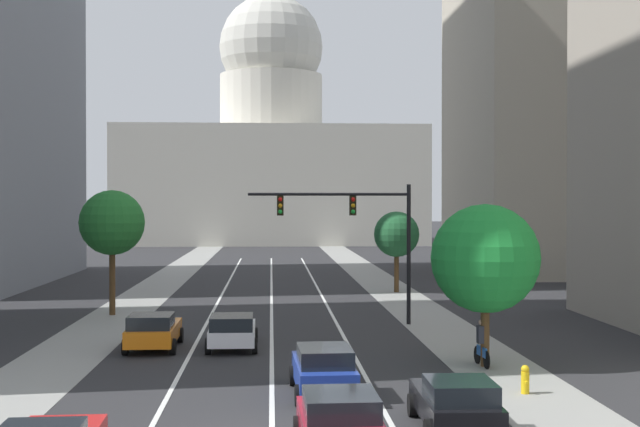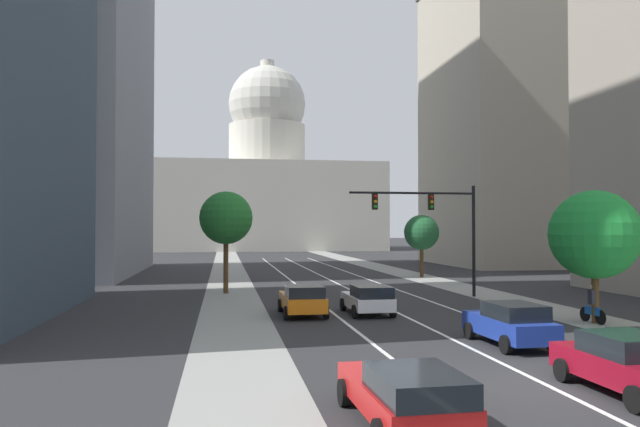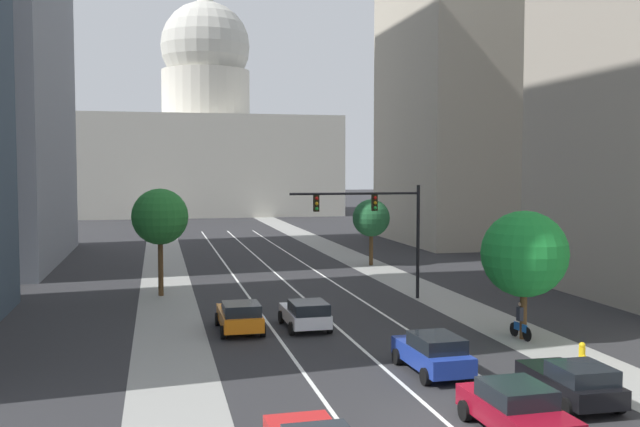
% 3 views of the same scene
% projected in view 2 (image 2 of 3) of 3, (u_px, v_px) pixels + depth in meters
% --- Properties ---
extents(ground_plane, '(400.00, 400.00, 0.00)m').
position_uv_depth(ground_plane, '(318.00, 274.00, 55.85)').
color(ground_plane, '#2B2B2D').
extents(sidewalk_left, '(3.35, 130.00, 0.01)m').
position_uv_depth(sidewalk_left, '(230.00, 280.00, 49.65)').
color(sidewalk_left, gray).
rests_on(sidewalk_left, ground).
extents(sidewalk_right, '(3.35, 130.00, 0.01)m').
position_uv_depth(sidewalk_right, '(421.00, 278.00, 52.18)').
color(sidewalk_right, gray).
rests_on(sidewalk_right, ground).
extents(lane_stripe_left, '(0.16, 90.00, 0.01)m').
position_uv_depth(lane_stripe_left, '(305.00, 292.00, 40.54)').
color(lane_stripe_left, white).
rests_on(lane_stripe_left, ground).
extents(lane_stripe_center, '(0.16, 90.00, 0.01)m').
position_uv_depth(lane_stripe_center, '(353.00, 291.00, 41.04)').
color(lane_stripe_center, white).
rests_on(lane_stripe_center, ground).
extents(lane_stripe_right, '(0.16, 90.00, 0.01)m').
position_uv_depth(lane_stripe_right, '(399.00, 290.00, 41.54)').
color(lane_stripe_right, white).
rests_on(lane_stripe_right, ground).
extents(office_tower_far_right, '(16.39, 20.21, 35.26)m').
position_uv_depth(office_tower_far_right, '(510.00, 113.00, 71.48)').
color(office_tower_far_right, '#B7AD99').
rests_on(office_tower_far_right, ground).
extents(capitol_building, '(43.45, 25.76, 37.86)m').
position_uv_depth(capitol_building, '(267.00, 187.00, 122.02)').
color(capitol_building, beige).
rests_on(capitol_building, ground).
extents(car_blue, '(2.07, 4.25, 1.56)m').
position_uv_depth(car_blue, '(510.00, 323.00, 21.95)').
color(car_blue, '#1E389E').
rests_on(car_blue, ground).
extents(car_red, '(2.14, 4.57, 1.38)m').
position_uv_depth(car_red, '(405.00, 394.00, 12.89)').
color(car_red, red).
rests_on(car_red, ground).
extents(car_crimson, '(2.15, 4.35, 1.53)m').
position_uv_depth(car_crimson, '(628.00, 363.00, 15.55)').
color(car_crimson, maroon).
rests_on(car_crimson, ground).
extents(car_white, '(2.08, 4.06, 1.48)m').
position_uv_depth(car_white, '(368.00, 299.00, 29.83)').
color(car_white, silver).
rests_on(car_white, ground).
extents(car_orange, '(2.08, 4.31, 1.51)m').
position_uv_depth(car_orange, '(303.00, 300.00, 29.48)').
color(car_orange, orange).
rests_on(car_orange, ground).
extents(traffic_signal_mast, '(7.96, 0.39, 6.86)m').
position_uv_depth(traffic_signal_mast, '(435.00, 217.00, 37.42)').
color(traffic_signal_mast, black).
rests_on(traffic_signal_mast, ground).
extents(cyclist, '(0.38, 1.70, 1.72)m').
position_uv_depth(cyclist, '(593.00, 304.00, 27.16)').
color(cyclist, black).
rests_on(cyclist, ground).
extents(street_tree_mid_left, '(3.45, 3.45, 6.63)m').
position_uv_depth(street_tree_mid_left, '(226.00, 218.00, 39.71)').
color(street_tree_mid_left, '#51381E').
rests_on(street_tree_mid_left, ground).
extents(street_tree_far_right, '(3.02, 3.02, 5.37)m').
position_uv_depth(street_tree_far_right, '(422.00, 233.00, 52.62)').
color(street_tree_far_right, '#51381E').
rests_on(street_tree_far_right, ground).
extents(street_tree_mid_right, '(3.96, 3.96, 5.93)m').
position_uv_depth(street_tree_mid_right, '(595.00, 235.00, 27.22)').
color(street_tree_mid_right, '#51381E').
rests_on(street_tree_mid_right, ground).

